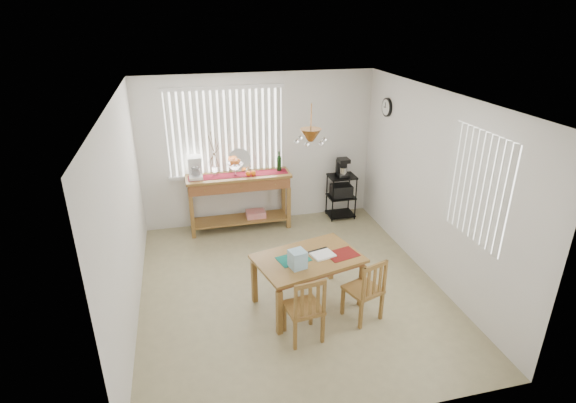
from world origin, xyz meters
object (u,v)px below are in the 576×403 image
object	(u,v)px
cart_items	(342,167)
dining_table	(308,263)
sideboard	(240,189)
chair_left	(305,309)
wire_cart	(341,192)
chair_right	(365,290)

from	to	relation	value
cart_items	dining_table	bearing A→B (deg)	-118.67
sideboard	chair_left	xyz separation A→B (m)	(0.30, -3.03, -0.32)
sideboard	wire_cart	distance (m)	1.85
sideboard	cart_items	bearing A→B (deg)	0.73
wire_cart	dining_table	distance (m)	2.74
chair_right	sideboard	bearing A→B (deg)	111.34
sideboard	dining_table	xyz separation A→B (m)	(0.52, -2.38, -0.13)
cart_items	dining_table	xyz separation A→B (m)	(-1.32, -2.41, -0.34)
wire_cart	sideboard	bearing A→B (deg)	-179.54
chair_right	chair_left	bearing A→B (deg)	-166.84
cart_items	chair_left	bearing A→B (deg)	-116.73
chair_left	chair_right	distance (m)	0.83
cart_items	chair_left	world-z (taller)	cart_items
chair_left	dining_table	bearing A→B (deg)	71.11
wire_cart	chair_left	size ratio (longest dim) A/B	0.94
sideboard	cart_items	xyz separation A→B (m)	(1.83, 0.02, 0.22)
cart_items	chair_right	size ratio (longest dim) A/B	0.39
cart_items	sideboard	bearing A→B (deg)	-179.27
cart_items	chair_left	distance (m)	3.46
chair_right	cart_items	bearing A→B (deg)	75.79
chair_right	wire_cart	bearing A→B (deg)	75.75
dining_table	chair_right	bearing A→B (deg)	-37.63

